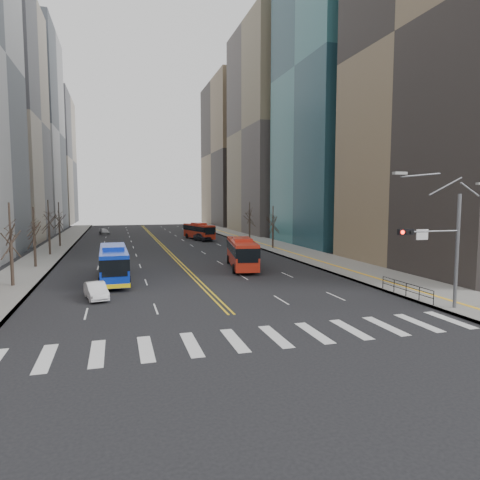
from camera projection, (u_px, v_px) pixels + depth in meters
name	position (u px, v px, depth m)	size (l,w,h in m)	color
ground	(255.00, 338.00, 23.52)	(220.00, 220.00, 0.00)	black
sidewalk_right	(271.00, 245.00, 71.39)	(7.00, 130.00, 0.15)	gray
sidewalk_left	(50.00, 252.00, 61.97)	(5.00, 130.00, 0.15)	gray
crosswalk	(255.00, 338.00, 23.52)	(26.70, 4.00, 0.01)	silver
centerline	(159.00, 242.00, 76.11)	(0.55, 100.00, 0.01)	gold
office_towers	(151.00, 119.00, 86.79)	(83.00, 134.00, 58.00)	gray
signal_mast	(440.00, 241.00, 28.78)	(5.37, 0.37, 9.39)	slate
pedestrian_railing	(406.00, 287.00, 33.14)	(0.06, 6.06, 1.02)	black
street_trees	(116.00, 221.00, 54.11)	(35.20, 47.20, 7.60)	#30231D
blue_bus	(114.00, 262.00, 40.17)	(2.85, 11.48, 3.34)	#0B2AAA
red_bus_near	(242.00, 251.00, 47.46)	(4.24, 10.94, 3.40)	#B22313
red_bus_far	(199.00, 230.00, 81.26)	(4.52, 10.16, 3.17)	#B22313
car_white	(96.00, 291.00, 32.77)	(1.36, 3.89, 1.28)	silver
car_dark_mid	(202.00, 237.00, 78.22)	(1.81, 4.49, 1.53)	black
car_silver	(104.00, 232.00, 92.94)	(1.71, 4.20, 1.22)	#98989D
car_dark_far	(202.00, 230.00, 98.82)	(2.00, 4.34, 1.21)	black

